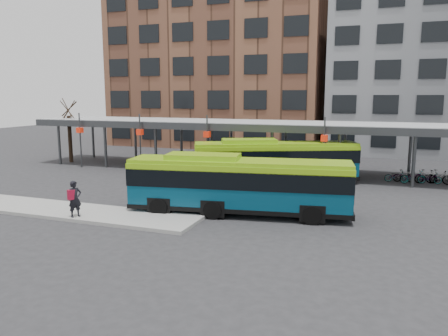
% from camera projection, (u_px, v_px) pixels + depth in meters
% --- Properties ---
extents(ground, '(120.00, 120.00, 0.00)m').
position_uv_depth(ground, '(192.00, 209.00, 24.56)').
color(ground, '#28282B').
rests_on(ground, ground).
extents(boarding_island, '(14.00, 3.00, 0.18)m').
position_uv_depth(boarding_island, '(76.00, 212.00, 23.62)').
color(boarding_island, gray).
rests_on(boarding_island, ground).
extents(canopy, '(40.00, 6.53, 4.80)m').
position_uv_depth(canopy, '(255.00, 125.00, 35.86)').
color(canopy, '#999B9E').
rests_on(canopy, ground).
extents(tree, '(1.64, 1.64, 5.60)m').
position_uv_depth(tree, '(70.00, 137.00, 41.35)').
color(tree, black).
rests_on(tree, ground).
extents(building_brick, '(26.00, 14.00, 22.00)m').
position_uv_depth(building_brick, '(222.00, 58.00, 55.77)').
color(building_brick, brown).
rests_on(building_brick, ground).
extents(building_grey, '(24.00, 14.00, 20.00)m').
position_uv_depth(building_grey, '(447.00, 61.00, 47.16)').
color(building_grey, slate).
rests_on(building_grey, ground).
extents(bus_front, '(11.94, 4.24, 3.22)m').
position_uv_depth(bus_front, '(238.00, 184.00, 23.18)').
color(bus_front, '#073A52').
rests_on(bus_front, ground).
extents(bus_rear, '(11.67, 7.02, 3.22)m').
position_uv_depth(bus_rear, '(275.00, 160.00, 31.61)').
color(bus_rear, '#073A52').
rests_on(bus_rear, ground).
extents(pedestrian, '(0.72, 0.81, 1.87)m').
position_uv_depth(pedestrian, '(75.00, 199.00, 22.16)').
color(pedestrian, black).
rests_on(pedestrian, boarding_island).
extents(bike_rack, '(6.12, 1.63, 1.04)m').
position_uv_depth(bike_rack, '(425.00, 177.00, 31.41)').
color(bike_rack, slate).
rests_on(bike_rack, ground).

